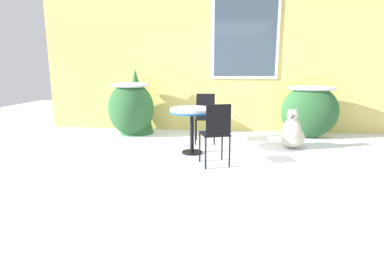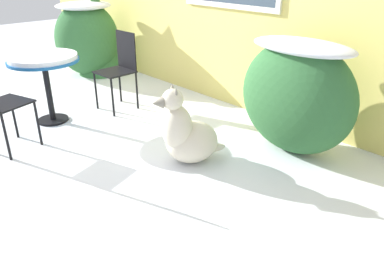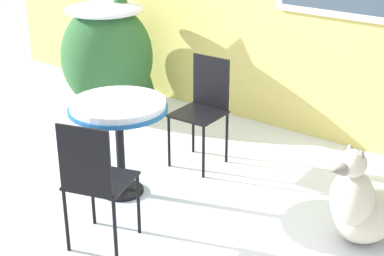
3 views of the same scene
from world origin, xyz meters
name	(u,v)px [view 3 (image 3 of 3)]	position (x,y,z in m)	size (l,w,h in m)	color
ground_plane	(141,224)	(0.00, 0.00, 0.00)	(16.00, 16.00, 0.00)	white
shrub_left	(107,53)	(-1.87, 1.55, 0.60)	(0.96, 0.98, 1.12)	#2D6033
evergreen_bush	(122,42)	(-1.81, 1.72, 0.70)	(0.73, 0.73, 1.40)	#2D6033
patio_table	(118,114)	(-0.44, 0.26, 0.66)	(0.75, 0.75, 0.77)	black
patio_chair_near_table	(203,106)	(-0.26, 1.10, 0.52)	(0.41, 0.41, 0.93)	black
patio_chair_far_side	(95,179)	(-0.03, -0.38, 0.52)	(0.49, 0.49, 0.93)	black
dog	(361,207)	(1.31, 0.75, 0.27)	(0.55, 0.67, 0.73)	beige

